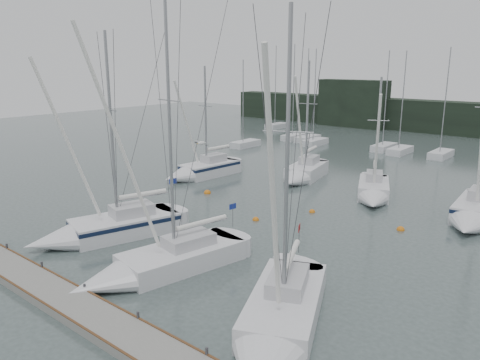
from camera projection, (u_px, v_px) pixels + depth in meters
The scene contains 16 objects.
ground at pixel (177, 280), 24.17m from camera, with size 160.00×160.00×0.00m, color #404E4D.
dock at pixel (92, 316), 20.38m from camera, with size 24.00×2.00×0.40m, color slate.
far_building_left at pixel (353, 104), 80.41m from camera, with size 12.00×3.00×8.00m, color black.
mast_forest at pixel (475, 152), 55.74m from camera, with size 56.34×26.63×14.87m.
sailboat_near_left at pixel (97, 231), 29.47m from camera, with size 5.65×9.97×13.78m.
sailboat_near_center at pixel (147, 268), 24.40m from camera, with size 4.76×10.18×15.46m.
sailboat_near_right at pixel (276, 330), 18.66m from camera, with size 6.59×10.10×14.08m.
sailboat_mid_a at pixel (198, 171), 45.42m from camera, with size 3.40×8.66×11.45m.
sailboat_mid_b at pixel (302, 174), 44.32m from camera, with size 4.27×8.28×11.93m.
sailboat_mid_c at pixel (373, 193), 38.14m from camera, with size 5.25×7.96×10.56m.
sailboat_mid_d at pixel (475, 215), 32.43m from camera, with size 3.41×8.38×13.30m.
buoy_a at pixel (256, 220), 33.33m from camera, with size 0.47×0.47×0.47m, color orange.
buoy_b at pixel (401, 230), 31.34m from camera, with size 0.53×0.53×0.53m, color orange.
buoy_c at pixel (207, 193), 40.13m from camera, with size 0.61×0.61×0.61m, color orange.
seagull at pixel (201, 143), 24.36m from camera, with size 1.10×0.52×0.22m.
buoy_d at pixel (312, 212), 35.09m from camera, with size 0.47×0.47×0.47m, color orange.
Camera 1 is at (16.64, -15.01, 10.95)m, focal length 35.00 mm.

